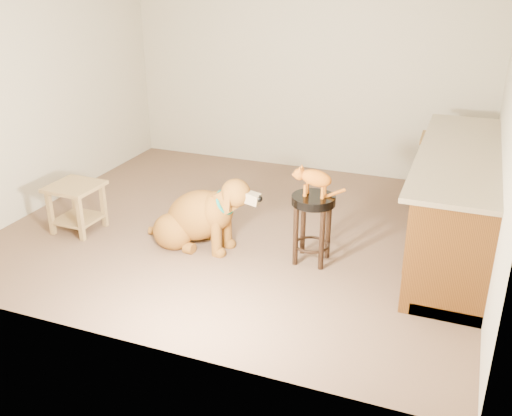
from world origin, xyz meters
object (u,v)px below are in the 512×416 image
at_px(padded_stool, 313,215).
at_px(golden_retriever, 198,217).
at_px(tabby_kitten, 313,179).
at_px(side_table, 76,201).
at_px(wood_stool, 438,173).

xyz_separation_m(padded_stool, golden_retriever, (-1.06, -0.09, -0.15)).
bearing_deg(tabby_kitten, padded_stool, -5.72).
relative_size(side_table, tabby_kitten, 1.05).
bearing_deg(side_table, tabby_kitten, 5.42).
bearing_deg(golden_retriever, side_table, -170.03).
relative_size(wood_stool, tabby_kitten, 1.76).
relative_size(padded_stool, side_table, 1.30).
distance_m(padded_stool, golden_retriever, 1.07).
height_order(wood_stool, side_table, wood_stool).
height_order(padded_stool, tabby_kitten, tabby_kitten).
bearing_deg(wood_stool, side_table, -150.98).
xyz_separation_m(padded_stool, side_table, (-2.32, -0.22, -0.13)).
xyz_separation_m(side_table, golden_retriever, (1.26, 0.12, -0.03)).
bearing_deg(tabby_kitten, golden_retriever, -175.63).
bearing_deg(golden_retriever, padded_stool, 9.39).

